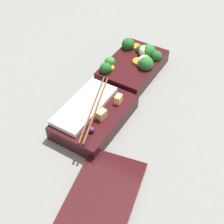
# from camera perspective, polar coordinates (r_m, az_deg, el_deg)

# --- Properties ---
(ground_plane) EXTENTS (3.00, 3.00, 0.00)m
(ground_plane) POSITION_cam_1_polar(r_m,az_deg,el_deg) (0.86, 1.54, 2.89)
(ground_plane) COLOR slate
(bento_tray_vegetable) EXTENTS (0.21, 0.14, 0.07)m
(bento_tray_vegetable) POSITION_cam_1_polar(r_m,az_deg,el_deg) (0.93, 4.15, 8.78)
(bento_tray_vegetable) COLOR black
(bento_tray_vegetable) RESTS_ON ground_plane
(bento_tray_rice) EXTENTS (0.22, 0.14, 0.06)m
(bento_tray_rice) POSITION_cam_1_polar(r_m,az_deg,el_deg) (0.78, -3.39, -0.60)
(bento_tray_rice) COLOR black
(bento_tray_rice) RESTS_ON ground_plane
(bento_lid) EXTENTS (0.23, 0.17, 0.01)m
(bento_lid) POSITION_cam_1_polar(r_m,az_deg,el_deg) (0.66, -1.71, -15.04)
(bento_lid) COLOR black
(bento_lid) RESTS_ON ground_plane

